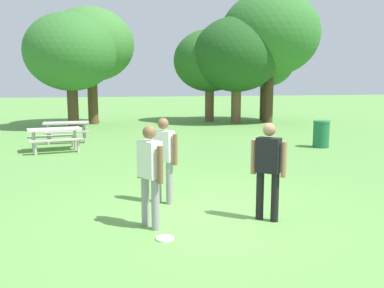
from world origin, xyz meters
The scene contains 14 objects.
ground_plane centered at (0.00, 0.00, 0.00)m, with size 120.00×120.00×0.00m, color #609947.
person_thrower centered at (-0.62, 1.05, 0.94)m, with size 0.47×0.44×1.64m.
person_catcher centered at (0.89, -0.35, 0.94)m, with size 0.47×0.44×1.64m.
person_bystander centered at (-1.06, -0.23, 0.94)m, with size 0.38×0.54×1.64m.
frisbee centered at (-0.93, -0.78, 0.01)m, with size 0.27×0.27×0.03m, color white.
picnic_table_near centered at (-3.15, 7.81, 0.56)m, with size 1.93×1.70×0.77m.
picnic_table_far centered at (-2.90, 9.99, 0.56)m, with size 1.77×1.50×0.77m.
trash_can_beside_table centered at (5.99, 6.37, 0.48)m, with size 0.59×0.59×0.96m.
tree_tall_left centered at (-2.83, 14.95, 3.77)m, with size 4.52×4.52×5.71m.
tree_broad_center centered at (-1.83, 16.81, 4.30)m, with size 4.67×4.67×6.31m.
tree_far_right centered at (4.90, 16.82, 3.53)m, with size 4.24×4.24×5.35m.
tree_slender_mid centered at (6.04, 15.35, 3.81)m, with size 4.86×4.86×5.90m.
tree_back_left centered at (8.00, 15.38, 4.96)m, with size 5.58×5.58×7.35m.
tree_back_right centered at (8.25, 16.51, 3.46)m, with size 3.46×3.46×4.97m.
Camera 1 is at (-1.91, -6.43, 2.30)m, focal length 37.99 mm.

